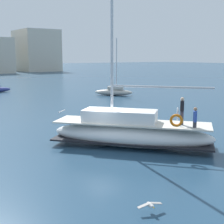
% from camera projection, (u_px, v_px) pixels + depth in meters
% --- Properties ---
extents(ground_plane, '(400.00, 400.00, 0.00)m').
position_uv_depth(ground_plane, '(105.00, 145.00, 19.32)').
color(ground_plane, navy).
extents(main_sailboat, '(8.04, 8.87, 13.91)m').
position_uv_depth(main_sailboat, '(130.00, 131.00, 18.89)').
color(main_sailboat, white).
rests_on(main_sailboat, ground).
extents(moored_sloop_near, '(4.52, 4.56, 7.67)m').
position_uv_depth(moored_sloop_near, '(114.00, 91.00, 43.47)').
color(moored_sloop_near, '#B7B2A8').
rests_on(moored_sloop_near, ground).
extents(seagull, '(0.93, 0.48, 0.17)m').
position_uv_depth(seagull, '(150.00, 205.00, 10.94)').
color(seagull, silver).
rests_on(seagull, ground).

